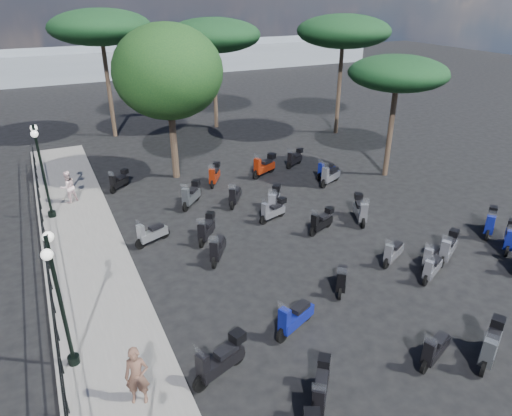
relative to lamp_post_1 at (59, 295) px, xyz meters
name	(u,v)px	position (x,y,z in m)	size (l,w,h in m)	color
ground	(287,268)	(7.51, 1.71, -2.37)	(120.00, 120.00, 0.00)	black
sidewalk	(90,269)	(1.01, 4.71, -2.30)	(3.00, 30.00, 0.15)	slate
railing	(47,260)	(-0.29, 4.51, -1.48)	(0.04, 26.04, 1.10)	black
lamp_post_1	(59,295)	(0.00, 0.00, 0.00)	(0.35, 1.15, 3.90)	black
lamp_post_2	(42,166)	(0.10, 9.64, 0.14)	(0.33, 1.22, 4.14)	black
woman	(137,376)	(1.32, -2.01, -1.42)	(0.58, 0.38, 1.60)	brown
pedestrian_far	(68,187)	(0.98, 10.90, -1.46)	(0.75, 0.58, 1.53)	silver
scooter_2	(220,361)	(3.43, -2.00, -1.84)	(1.70, 0.86, 1.41)	black
scooter_3	(218,249)	(5.46, 3.37, -1.91)	(1.05, 1.44, 1.33)	black
scooter_4	(151,234)	(3.53, 5.63, -1.93)	(1.52, 0.77, 1.27)	black
scooter_5	(119,181)	(3.42, 11.76, -1.93)	(1.17, 1.13, 1.18)	black
scooter_6	(320,389)	(5.30, -3.87, -1.90)	(1.14, 1.31, 1.26)	black
scooter_7	(295,318)	(6.05, -1.33, -1.89)	(1.64, 0.90, 1.39)	black
scooter_8	(341,279)	(8.52, -0.22, -1.95)	(1.03, 1.25, 1.21)	black
scooter_9	(206,229)	(5.60, 4.97, -1.89)	(1.13, 1.35, 1.28)	black
scooter_10	(191,196)	(6.09, 8.33, -1.86)	(1.30, 1.38, 1.38)	black
scooter_11	(235,196)	(7.97, 7.54, -1.93)	(1.05, 1.36, 1.28)	black
scooter_13	(435,350)	(8.84, -4.05, -1.94)	(1.48, 0.76, 1.24)	black
scooter_14	(393,253)	(11.24, 0.37, -1.96)	(1.39, 0.80, 1.19)	black
scooter_15	(273,211)	(8.85, 5.36, -1.92)	(1.48, 0.68, 1.21)	black
scooter_16	(274,201)	(9.28, 6.07, -1.84)	(1.20, 1.51, 1.41)	black
scooter_17	(215,175)	(8.02, 10.32, -1.88)	(1.04, 1.45, 1.30)	black
scooter_18	(491,346)	(10.23, -4.66, -1.85)	(1.58, 1.03, 1.38)	black
scooter_20	(448,248)	(13.20, -0.37, -1.87)	(1.52, 0.99, 1.33)	black
scooter_21	(322,222)	(10.18, 3.56, -1.92)	(1.45, 0.78, 1.22)	black
scooter_22	(330,176)	(13.37, 7.65, -1.90)	(1.61, 0.92, 1.38)	black
scooter_23	(264,166)	(10.88, 10.26, -1.83)	(1.69, 0.98, 1.44)	black
scooter_26	(510,238)	(15.97, -0.82, -1.87)	(1.45, 1.10, 1.33)	black
scooter_27	(360,210)	(12.23, 3.62, -1.86)	(0.96, 1.60, 1.37)	black
scooter_28	(326,171)	(13.70, 8.53, -1.96)	(1.44, 0.69, 1.19)	black
scooter_29	(295,159)	(13.10, 10.82, -1.92)	(1.38, 0.90, 1.21)	black
scooter_30	(431,257)	(12.32, -0.45, -1.96)	(1.39, 0.80, 1.19)	black
scooter_31	(490,223)	(16.35, 0.37, -1.87)	(1.45, 1.10, 1.33)	black
scooter_32	(432,269)	(11.74, -1.05, -1.96)	(1.39, 0.80, 1.19)	black
broadleaf_tree	(168,72)	(6.51, 12.17, 3.14)	(5.45, 5.45, 7.85)	#38281E
pine_0	(213,35)	(12.07, 20.48, 3.97)	(6.52, 6.52, 7.50)	#38281E
pine_1	(344,32)	(19.12, 15.38, 4.34)	(6.07, 6.07, 7.79)	#38281E
pine_2	(100,27)	(4.91, 21.34, 4.65)	(6.37, 6.37, 8.16)	#38281E
pine_3	(398,74)	(16.89, 7.49, 3.03)	(4.97, 4.97, 6.30)	#38281E
distant_hills	(96,63)	(7.51, 46.71, -0.87)	(70.00, 8.00, 3.00)	gray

